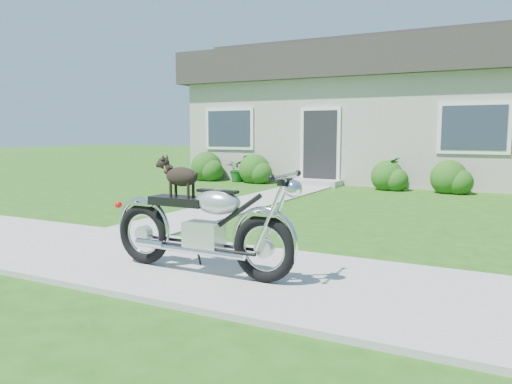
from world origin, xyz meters
TOP-DOWN VIEW (x-y plane):
  - ground at (0.00, 0.00)m, footprint 80.00×80.00m
  - sidewalk at (0.00, 0.00)m, footprint 24.00×2.20m
  - walkway at (-1.50, 5.00)m, footprint 1.20×8.00m
  - house at (-0.00, 11.99)m, footprint 12.60×7.03m
  - shrub_row at (-0.32, 8.50)m, footprint 10.59×0.97m
  - potted_plant_left at (-3.97, 8.55)m, footprint 0.77×0.84m
  - potted_plant_right at (0.66, 8.55)m, footprint 0.58×0.58m
  - motorcycle_with_dog at (0.64, -0.26)m, footprint 2.22×0.60m

SIDE VIEW (x-z plane):
  - ground at x=0.00m, z-range 0.00..0.00m
  - walkway at x=-1.50m, z-range 0.00..0.03m
  - sidewalk at x=0.00m, z-range 0.00..0.04m
  - shrub_row at x=-0.32m, z-range -0.09..0.88m
  - potted_plant_left at x=-3.97m, z-range 0.00..0.80m
  - potted_plant_right at x=0.66m, z-range 0.00..0.85m
  - motorcycle_with_dog at x=0.64m, z-range -0.04..1.15m
  - house at x=0.00m, z-range -0.09..4.41m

